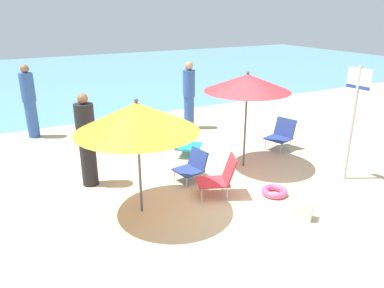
{
  "coord_description": "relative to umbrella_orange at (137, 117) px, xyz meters",
  "views": [
    {
      "loc": [
        -3.27,
        -4.49,
        2.94
      ],
      "look_at": [
        -0.34,
        0.94,
        0.7
      ],
      "focal_mm": 34.79,
      "sensor_mm": 36.0,
      "label": 1
    }
  ],
  "objects": [
    {
      "name": "umbrella_orange",
      "position": [
        0.0,
        0.0,
        0.0
      ],
      "size": [
        1.8,
        1.8,
        1.78
      ],
      "color": "#4C4C51",
      "rests_on": "ground_plane"
    },
    {
      "name": "umbrella_red",
      "position": [
        2.42,
        0.69,
        0.16
      ],
      "size": [
        1.62,
        1.62,
        1.88
      ],
      "color": "#4C4C51",
      "rests_on": "ground_plane"
    },
    {
      "name": "person_b",
      "position": [
        -1.01,
        4.59,
        -0.62
      ],
      "size": [
        0.32,
        0.32,
        1.75
      ],
      "rotation": [
        0.0,
        0.0,
        5.7
      ],
      "color": "#2D519E",
      "rests_on": "ground_plane"
    },
    {
      "name": "beach_chair_a",
      "position": [
        1.22,
        0.6,
        -1.22
      ],
      "size": [
        0.58,
        0.53,
        0.56
      ],
      "rotation": [
        0.0,
        0.0,
        -2.97
      ],
      "color": "navy",
      "rests_on": "ground_plane"
    },
    {
      "name": "beach_chair_c",
      "position": [
        3.72,
        1.09,
        -1.15
      ],
      "size": [
        0.68,
        0.63,
        0.67
      ],
      "rotation": [
        0.0,
        0.0,
        -2.85
      ],
      "color": "navy",
      "rests_on": "ground_plane"
    },
    {
      "name": "ground_plane",
      "position": [
        1.55,
        -0.33,
        -1.51
      ],
      "size": [
        40.0,
        40.0,
        0.0
      ],
      "primitive_type": "plane",
      "color": "#D3BC8C"
    },
    {
      "name": "sea_water",
      "position": [
        1.55,
        13.22,
        -1.5
      ],
      "size": [
        40.0,
        16.0,
        0.01
      ],
      "primitive_type": "cube",
      "color": "#5693A3",
      "rests_on": "ground_plane"
    },
    {
      "name": "warning_sign",
      "position": [
        3.72,
        -0.67,
        -0.18
      ],
      "size": [
        0.07,
        0.43,
        2.07
      ],
      "rotation": [
        0.0,
        0.0,
        0.09
      ],
      "color": "#ADADB2",
      "rests_on": "ground_plane"
    },
    {
      "name": "swim_ring",
      "position": [
        2.16,
        -0.56,
        -1.45
      ],
      "size": [
        0.44,
        0.44,
        0.11
      ],
      "primitive_type": "torus",
      "color": "#E54C7F",
      "rests_on": "ground_plane"
    },
    {
      "name": "beach_chair_b",
      "position": [
        1.64,
        1.77,
        -1.23
      ],
      "size": [
        0.8,
        0.79,
        0.53
      ],
      "rotation": [
        0.0,
        0.0,
        -0.69
      ],
      "color": "teal",
      "rests_on": "ground_plane"
    },
    {
      "name": "beach_chair_d",
      "position": [
        1.34,
        -0.14,
        -1.15
      ],
      "size": [
        0.74,
        0.64,
        0.7
      ],
      "rotation": [
        0.0,
        0.0,
        2.75
      ],
      "color": "red",
      "rests_on": "ground_plane"
    },
    {
      "name": "person_a",
      "position": [
        -0.46,
        1.31,
        -0.68
      ],
      "size": [
        0.32,
        0.32,
        1.65
      ],
      "rotation": [
        0.0,
        0.0,
        5.0
      ],
      "color": "black",
      "rests_on": "ground_plane"
    },
    {
      "name": "person_c",
      "position": [
        2.65,
        3.43,
        -0.63
      ],
      "size": [
        0.31,
        0.31,
        1.72
      ],
      "rotation": [
        0.0,
        0.0,
        2.87
      ],
      "color": "#2D519E",
      "rests_on": "ground_plane"
    },
    {
      "name": "beach_bag",
      "position": [
        2.04,
        -1.36,
        -1.36
      ],
      "size": [
        0.28,
        0.29,
        0.3
      ],
      "primitive_type": "cube",
      "rotation": [
        0.0,
        0.0,
        5.34
      ],
      "color": "silver",
      "rests_on": "ground_plane"
    }
  ]
}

